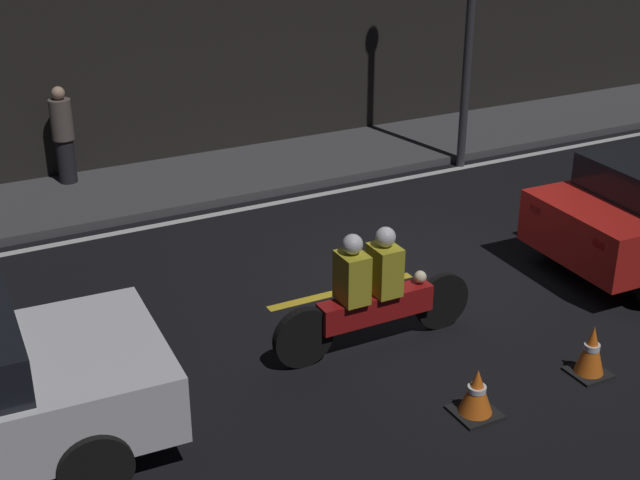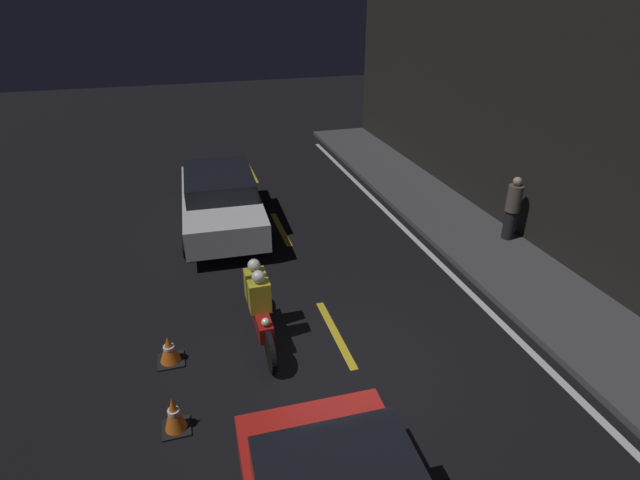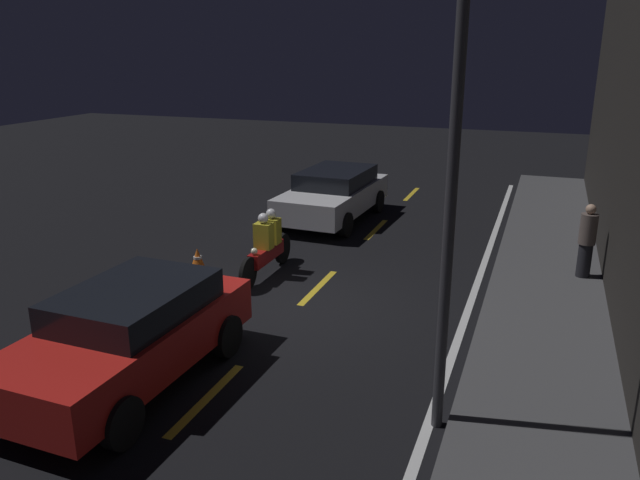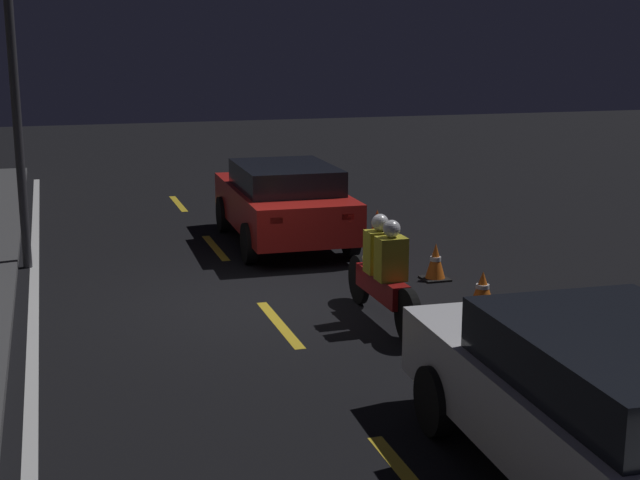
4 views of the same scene
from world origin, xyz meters
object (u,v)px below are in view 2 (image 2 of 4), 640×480
Objects in this scene: motorcycle at (259,304)px; traffic_cone_near at (169,350)px; sedan_white at (221,199)px; pedestrian at (512,208)px; traffic_cone_mid at (174,414)px.

motorcycle is 4.86× the size of traffic_cone_near.
pedestrian reaches higher than sedan_white.
traffic_cone_mid is (1.49, 0.03, 0.03)m from traffic_cone_near.
traffic_cone_mid is at bearing -65.47° from pedestrian.
pedestrian is at bearing 104.97° from traffic_cone_near.
pedestrian is (-2.12, 7.93, 0.67)m from traffic_cone_near.
motorcycle is at bearing -73.93° from pedestrian.
sedan_white is 6.64m from traffic_cone_mid.
traffic_cone_near is (4.98, -1.45, -0.53)m from sedan_white.
sedan_white is at bearing 167.59° from traffic_cone_mid.
traffic_cone_mid is (1.77, -1.53, -0.38)m from motorcycle.
pedestrian is at bearing 105.93° from motorcycle.
motorcycle is 1.64m from traffic_cone_near.
traffic_cone_near is at bearing -13.80° from sedan_white.
sedan_white is 1.86× the size of motorcycle.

